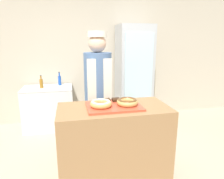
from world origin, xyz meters
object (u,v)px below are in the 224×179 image
object	(u,v)px
beverage_fridge	(134,75)
brownie_back_left	(106,100)
donut_chocolate_glaze	(127,102)
brownie_back_right	(116,100)
baker_person	(98,94)
donut_light_glaze	(101,103)
bottle_blue	(60,80)
serving_tray	(114,106)
bottle_amber	(41,83)
chest_freezer	(49,107)

from	to	relation	value
beverage_fridge	brownie_back_left	bearing A→B (deg)	-118.25
donut_chocolate_glaze	beverage_fridge	xyz separation A→B (m)	(0.66, 1.78, -0.01)
brownie_back_right	baker_person	xyz separation A→B (m)	(-0.16, 0.43, -0.03)
donut_light_glaze	bottle_blue	distance (m)	2.00
beverage_fridge	donut_chocolate_glaze	bearing A→B (deg)	-110.25
donut_chocolate_glaze	beverage_fridge	world-z (taller)	beverage_fridge
baker_person	brownie_back_right	bearing A→B (deg)	-70.00
donut_chocolate_glaze	brownie_back_left	distance (m)	0.27
serving_tray	bottle_amber	distance (m)	2.00
brownie_back_left	chest_freezer	bearing A→B (deg)	117.39
beverage_fridge	bottle_blue	bearing A→B (deg)	174.08
chest_freezer	bottle_blue	world-z (taller)	bottle_blue
serving_tray	chest_freezer	world-z (taller)	serving_tray
donut_chocolate_glaze	brownie_back_left	world-z (taller)	donut_chocolate_glaze
donut_chocolate_glaze	brownie_back_left	bearing A→B (deg)	141.46
bottle_amber	donut_chocolate_glaze	bearing A→B (deg)	-56.90
donut_light_glaze	chest_freezer	distance (m)	2.02
brownie_back_left	beverage_fridge	bearing A→B (deg)	61.75
baker_person	bottle_amber	world-z (taller)	baker_person
brownie_back_left	beverage_fridge	world-z (taller)	beverage_fridge
donut_light_glaze	brownie_back_right	world-z (taller)	donut_light_glaze
beverage_fridge	chest_freezer	xyz separation A→B (m)	(-1.70, 0.01, -0.58)
chest_freezer	bottle_blue	distance (m)	0.57
brownie_back_right	baker_person	size ratio (longest dim) A/B	0.05
donut_chocolate_glaze	chest_freezer	size ratio (longest dim) A/B	0.26
donut_light_glaze	baker_person	bearing A→B (deg)	84.76
brownie_back_left	beverage_fridge	xyz separation A→B (m)	(0.87, 1.61, 0.01)
serving_tray	bottle_blue	world-z (taller)	bottle_blue
donut_chocolate_glaze	brownie_back_left	size ratio (longest dim) A/B	2.61
brownie_back_right	bottle_blue	bearing A→B (deg)	112.52
donut_chocolate_glaze	chest_freezer	bearing A→B (deg)	120.42
beverage_fridge	brownie_back_right	bearing A→B (deg)	-114.87
chest_freezer	donut_chocolate_glaze	bearing A→B (deg)	-59.58
bottle_blue	serving_tray	bearing A→B (deg)	-70.60
baker_person	beverage_fridge	size ratio (longest dim) A/B	0.91
bottle_amber	bottle_blue	bearing A→B (deg)	28.20
baker_person	beverage_fridge	xyz separation A→B (m)	(0.90, 1.18, 0.03)
serving_tray	donut_light_glaze	distance (m)	0.16
serving_tray	bottle_blue	bearing A→B (deg)	109.40
brownie_back_right	bottle_blue	world-z (taller)	bottle_blue
beverage_fridge	bottle_blue	size ratio (longest dim) A/B	7.54
brownie_back_left	brownie_back_right	world-z (taller)	same
bottle_blue	brownie_back_right	bearing A→B (deg)	-67.48
brownie_back_left	baker_person	world-z (taller)	baker_person
donut_light_glaze	brownie_back_right	xyz separation A→B (m)	(0.21, 0.17, -0.02)
donut_chocolate_glaze	brownie_back_left	xyz separation A→B (m)	(-0.21, 0.17, -0.02)
donut_light_glaze	beverage_fridge	world-z (taller)	beverage_fridge
bottle_amber	serving_tray	bearing A→B (deg)	-60.14
brownie_back_right	bottle_blue	size ratio (longest dim) A/B	0.36
brownie_back_left	bottle_amber	bearing A→B (deg)	120.48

